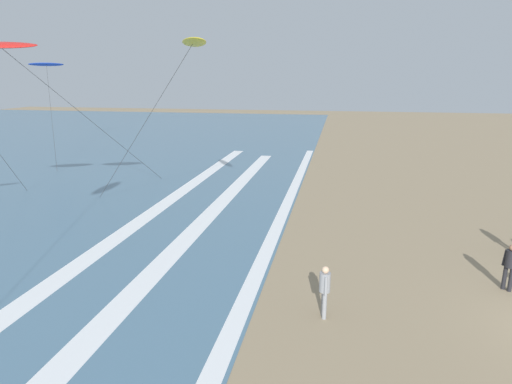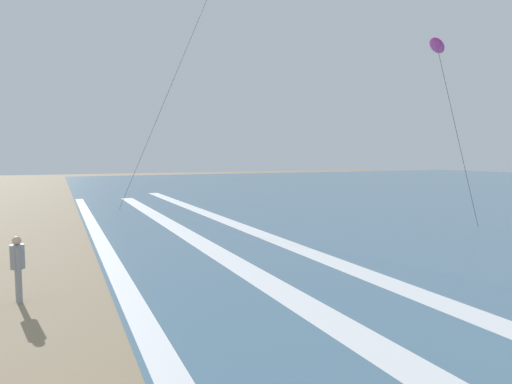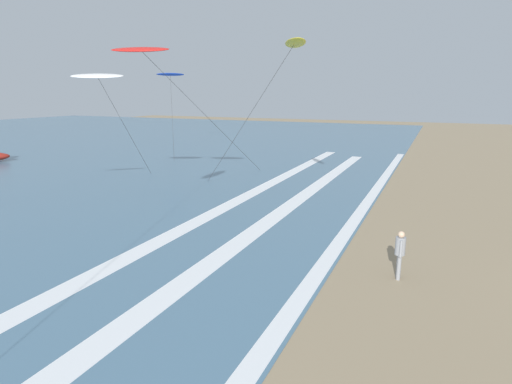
{
  "view_description": "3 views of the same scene",
  "coord_description": "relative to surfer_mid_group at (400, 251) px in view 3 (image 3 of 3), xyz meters",
  "views": [
    {
      "loc": [
        -11.53,
        7.01,
        6.77
      ],
      "look_at": [
        1.18,
        9.49,
        3.29
      ],
      "focal_mm": 30.0,
      "sensor_mm": 36.0,
      "label": 1
    },
    {
      "loc": [
        11.28,
        8.14,
        3.49
      ],
      "look_at": [
        1.92,
        12.47,
        2.63
      ],
      "focal_mm": 30.13,
      "sensor_mm": 36.0,
      "label": 2
    },
    {
      "loc": [
        -13.1,
        6.44,
        5.79
      ],
      "look_at": [
        0.97,
        12.76,
        2.05
      ],
      "focal_mm": 28.42,
      "sensor_mm": 36.0,
      "label": 3
    }
  ],
  "objects": [
    {
      "name": "surfer_mid_group",
      "position": [
        0.0,
        0.0,
        0.0
      ],
      "size": [
        0.52,
        0.32,
        1.6
      ],
      "color": "gray",
      "rests_on": "ground"
    },
    {
      "name": "wave_foam_mid_break",
      "position": [
        0.2,
        6.1,
        -0.94
      ],
      "size": [
        51.16,
        0.91,
        0.01
      ],
      "primitive_type": "cube",
      "color": "white",
      "rests_on": "ocean_surface"
    },
    {
      "name": "wave_foam_outer_break",
      "position": [
        -0.87,
        9.11,
        -0.94
      ],
      "size": [
        57.36,
        0.89,
        0.01
      ],
      "primitive_type": "cube",
      "color": "white",
      "rests_on": "ocean_surface"
    },
    {
      "name": "wave_foam_shoreline",
      "position": [
        1.51,
        2.46,
        -0.94
      ],
      "size": [
        55.51,
        0.57,
        0.01
      ],
      "primitive_type": "cube",
      "color": "white",
      "rests_on": "ocean_surface"
    },
    {
      "name": "kite_white_high_left",
      "position": [
        6.2,
        18.25,
        5.86
      ],
      "size": [
        5.88,
        3.24,
        7.06
      ],
      "color": "white",
      "rests_on": "ground"
    },
    {
      "name": "kite_yellow_high_right",
      "position": [
        6.94,
        6.09,
        7.21
      ],
      "size": [
        5.08,
        8.47,
        8.43
      ],
      "color": "yellow",
      "rests_on": "ground"
    },
    {
      "name": "kite_red_mid_center",
      "position": [
        5.35,
        14.15,
        7.09
      ],
      "size": [
        11.35,
        4.07,
        8.32
      ],
      "color": "red",
      "rests_on": "ground"
    },
    {
      "name": "kite_blue_far_right",
      "position": [
        27.25,
        28.09,
        6.98
      ],
      "size": [
        12.31,
        9.24,
        8.21
      ],
      "color": "blue",
      "rests_on": "ground"
    }
  ]
}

